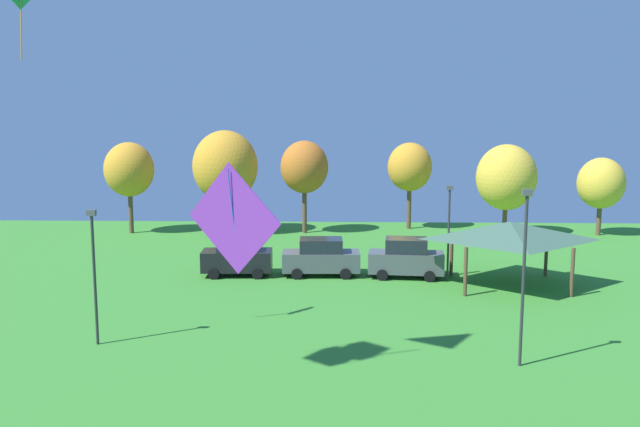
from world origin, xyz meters
TOP-DOWN VIEW (x-y plane):
  - kite_flying_4 at (-3.47, 16.82)m, footprint 2.35×1.35m
  - parked_car_leftmost at (-7.03, 40.08)m, footprint 4.14×2.21m
  - parked_car_second_from_left at (-2.09, 40.20)m, footprint 4.56×2.17m
  - parked_car_third_from_left at (2.84, 39.87)m, footprint 4.46×2.30m
  - park_pavilion at (8.30, 38.17)m, footprint 7.12×5.80m
  - light_post_0 at (5.13, 39.06)m, footprint 0.36×0.20m
  - light_post_1 at (5.84, 26.08)m, footprint 0.36×0.20m
  - light_post_2 at (-11.00, 27.97)m, footprint 0.36×0.20m
  - treeline_tree_0 at (-17.62, 54.03)m, footprint 3.89×3.89m
  - treeline_tree_1 at (-10.03, 54.16)m, footprint 5.11×5.11m
  - treeline_tree_2 at (-3.82, 54.55)m, footprint 3.77×3.77m
  - treeline_tree_3 at (4.69, 56.76)m, footprint 3.61×3.61m
  - treeline_tree_4 at (11.92, 54.14)m, footprint 4.65×4.65m
  - treeline_tree_5 at (19.25, 54.20)m, footprint 3.60×3.60m

SIDE VIEW (x-z plane):
  - parked_car_second_from_left at x=-2.09m, z-range 0.00..2.21m
  - parked_car_third_from_left at x=2.84m, z-range -0.01..2.31m
  - parked_car_leftmost at x=-7.03m, z-range -0.02..2.31m
  - park_pavilion at x=8.30m, z-range 1.28..4.88m
  - light_post_0 at x=5.13m, z-range 0.39..5.86m
  - light_post_2 at x=-11.00m, z-range 0.39..6.02m
  - light_post_1 at x=5.84m, z-range 0.41..7.14m
  - treeline_tree_5 at x=19.25m, z-range 1.04..7.10m
  - treeline_tree_4 at x=11.92m, z-range 0.97..8.06m
  - treeline_tree_0 at x=-17.62m, z-range 1.45..8.66m
  - treeline_tree_3 at x=4.69m, z-range 1.53..8.63m
  - treeline_tree_2 at x=-3.82m, z-range 1.56..8.90m
  - treeline_tree_1 at x=-10.03m, z-range 1.26..9.41m
  - kite_flying_4 at x=-3.47m, z-range 5.70..8.37m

